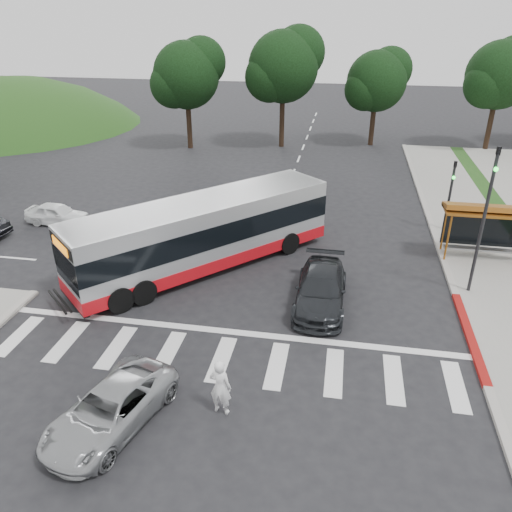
% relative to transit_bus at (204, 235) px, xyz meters
% --- Properties ---
extents(ground, '(140.00, 140.00, 0.00)m').
position_rel_transit_bus_xyz_m(ground, '(2.46, -1.86, -1.68)').
color(ground, black).
rests_on(ground, ground).
extents(sidewalk_east, '(4.00, 40.00, 0.12)m').
position_rel_transit_bus_xyz_m(sidewalk_east, '(13.46, 6.14, -1.62)').
color(sidewalk_east, gray).
rests_on(sidewalk_east, ground).
extents(curb_east, '(0.30, 40.00, 0.15)m').
position_rel_transit_bus_xyz_m(curb_east, '(11.46, 6.14, -1.61)').
color(curb_east, '#9E9991').
rests_on(curb_east, ground).
extents(curb_east_red, '(0.32, 6.00, 0.15)m').
position_rel_transit_bus_xyz_m(curb_east_red, '(11.46, -3.86, -1.60)').
color(curb_east_red, maroon).
rests_on(curb_east_red, ground).
extents(hillside_nw, '(44.00, 44.00, 10.00)m').
position_rel_transit_bus_xyz_m(hillside_nw, '(-29.54, 28.14, -1.68)').
color(hillside_nw, '#194014').
rests_on(hillside_nw, ground).
extents(crosswalk_ladder, '(18.00, 2.60, 0.01)m').
position_rel_transit_bus_xyz_m(crosswalk_ladder, '(2.46, -6.86, -1.67)').
color(crosswalk_ladder, silver).
rests_on(crosswalk_ladder, ground).
extents(bus_shelter, '(4.20, 1.60, 2.86)m').
position_rel_transit_bus_xyz_m(bus_shelter, '(13.26, 3.25, 0.67)').
color(bus_shelter, '#985619').
rests_on(bus_shelter, sidewalk_east).
extents(traffic_signal_ne_tall, '(0.18, 0.37, 6.50)m').
position_rel_transit_bus_xyz_m(traffic_signal_ne_tall, '(12.06, -0.37, 2.20)').
color(traffic_signal_ne_tall, black).
rests_on(traffic_signal_ne_tall, ground).
extents(traffic_signal_ne_short, '(0.18, 0.37, 4.00)m').
position_rel_transit_bus_xyz_m(traffic_signal_ne_short, '(12.06, 6.63, 0.80)').
color(traffic_signal_ne_short, black).
rests_on(traffic_signal_ne_short, ground).
extents(tree_ne_a, '(6.16, 5.74, 9.30)m').
position_rel_transit_bus_xyz_m(tree_ne_a, '(18.54, 26.20, 4.71)').
color(tree_ne_a, black).
rests_on(tree_ne_a, parking_lot).
extents(tree_north_a, '(6.60, 6.15, 10.17)m').
position_rel_transit_bus_xyz_m(tree_north_a, '(0.54, 24.21, 5.24)').
color(tree_north_a, black).
rests_on(tree_north_a, ground).
extents(tree_north_b, '(5.72, 5.33, 8.43)m').
position_rel_transit_bus_xyz_m(tree_north_b, '(8.53, 26.20, 3.98)').
color(tree_north_b, black).
rests_on(tree_north_b, ground).
extents(tree_north_c, '(6.16, 5.74, 9.30)m').
position_rel_transit_bus_xyz_m(tree_north_c, '(-7.46, 22.20, 4.61)').
color(tree_north_c, black).
rests_on(tree_north_c, ground).
extents(transit_bus, '(10.87, 11.49, 3.36)m').
position_rel_transit_bus_xyz_m(transit_bus, '(0.00, 0.00, 0.00)').
color(transit_bus, '#A6A9AB').
rests_on(transit_bus, ground).
extents(pedestrian, '(0.77, 0.57, 1.93)m').
position_rel_transit_bus_xyz_m(pedestrian, '(3.08, -9.36, -0.72)').
color(pedestrian, white).
rests_on(pedestrian, ground).
extents(dark_sedan, '(2.10, 5.06, 1.46)m').
position_rel_transit_bus_xyz_m(dark_sedan, '(5.68, -2.49, -0.95)').
color(dark_sedan, '#222427').
rests_on(dark_sedan, ground).
extents(silver_suv_south, '(3.29, 4.99, 1.27)m').
position_rel_transit_bus_xyz_m(silver_suv_south, '(0.00, -10.50, -1.04)').
color(silver_suv_south, '#A1A3A6').
rests_on(silver_suv_south, ground).
extents(west_car_white, '(3.70, 1.64, 1.24)m').
position_rel_transit_bus_xyz_m(west_car_white, '(-9.87, 3.64, -1.06)').
color(west_car_white, white).
rests_on(west_car_white, ground).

